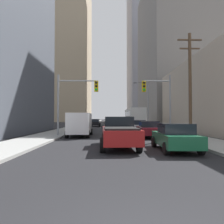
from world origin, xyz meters
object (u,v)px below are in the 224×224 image
object	(u,v)px
sedan_maroon	(149,129)
sedan_silver	(138,126)
cargo_van_white	(80,123)
traffic_signal_near_right	(158,95)
city_bus	(134,117)
traffic_signal_near_left	(76,95)
sedan_green	(175,137)
sedan_black	(95,123)
pickup_truck_red	(119,132)
sedan_blue	(112,123)

from	to	relation	value
sedan_maroon	sedan_silver	distance (m)	6.65
cargo_van_white	traffic_signal_near_right	size ratio (longest dim) A/B	0.88
city_bus	cargo_van_white	world-z (taller)	city_bus
city_bus	traffic_signal_near_left	xyz separation A→B (m)	(-7.83, -17.44, 2.12)
sedan_green	sedan_black	size ratio (longest dim) A/B	1.00
cargo_van_white	sedan_green	distance (m)	10.94
pickup_truck_red	traffic_signal_near_left	xyz separation A→B (m)	(-3.84, 7.09, 3.12)
sedan_green	sedan_silver	size ratio (longest dim) A/B	1.00
sedan_blue	traffic_signal_near_left	size ratio (longest dim) A/B	0.71
city_bus	sedan_maroon	xyz separation A→B (m)	(-0.94, -18.35, -1.16)
sedan_green	sedan_maroon	distance (m)	7.54
sedan_maroon	traffic_signal_near_right	size ratio (longest dim) A/B	0.71
sedan_black	cargo_van_white	bearing A→B (deg)	-90.26
sedan_silver	sedan_black	world-z (taller)	same
traffic_signal_near_right	sedan_black	bearing A→B (deg)	108.95
pickup_truck_red	sedan_blue	world-z (taller)	pickup_truck_red
sedan_maroon	sedan_silver	size ratio (longest dim) A/B	1.00
sedan_maroon	sedan_black	world-z (taller)	same
sedan_blue	pickup_truck_red	bearing A→B (deg)	-90.05
city_bus	sedan_blue	world-z (taller)	city_bus
city_bus	cargo_van_white	size ratio (longest dim) A/B	2.18
pickup_truck_red	sedan_silver	distance (m)	13.18
sedan_green	traffic_signal_near_right	xyz separation A→B (m)	(1.13, 8.45, 3.22)
city_bus	pickup_truck_red	size ratio (longest dim) A/B	2.10
sedan_black	city_bus	bearing A→B (deg)	-31.35
cargo_van_white	sedan_silver	xyz separation A→B (m)	(6.47, 5.40, -0.52)
sedan_silver	sedan_blue	world-z (taller)	same
city_bus	sedan_green	size ratio (longest dim) A/B	2.71
cargo_van_white	sedan_green	xyz separation A→B (m)	(6.49, -8.79, -0.52)
sedan_black	traffic_signal_near_left	xyz separation A→B (m)	(-0.49, -21.91, 3.28)
traffic_signal_near_left	sedan_green	bearing A→B (deg)	-50.85
traffic_signal_near_left	cargo_van_white	bearing A→B (deg)	41.43
sedan_black	traffic_signal_near_left	size ratio (longest dim) A/B	0.71
city_bus	sedan_blue	size ratio (longest dim) A/B	2.71
sedan_maroon	sedan_black	distance (m)	23.70
sedan_green	traffic_signal_near_left	xyz separation A→B (m)	(-6.88, 8.45, 3.28)
city_bus	traffic_signal_near_right	bearing A→B (deg)	-89.41
cargo_van_white	sedan_black	xyz separation A→B (m)	(0.10, 21.57, -0.52)
pickup_truck_red	sedan_blue	distance (m)	28.02
sedan_green	sedan_maroon	size ratio (longest dim) A/B	1.01
sedan_blue	sedan_green	bearing A→B (deg)	-84.15
pickup_truck_red	sedan_maroon	xyz separation A→B (m)	(3.04, 6.18, -0.16)
sedan_blue	sedan_black	xyz separation A→B (m)	(-3.38, 0.97, 0.00)
traffic_signal_near_left	sedan_silver	bearing A→B (deg)	39.91
pickup_truck_red	sedan_silver	xyz separation A→B (m)	(3.02, 12.83, -0.16)
cargo_van_white	sedan_silver	world-z (taller)	cargo_van_white
cargo_van_white	traffic_signal_near_left	distance (m)	2.81
sedan_maroon	traffic_signal_near_left	size ratio (longest dim) A/B	0.71
sedan_black	pickup_truck_red	bearing A→B (deg)	-83.39
sedan_silver	traffic_signal_near_right	world-z (taller)	traffic_signal_near_right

